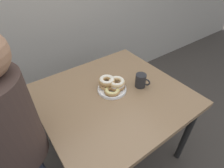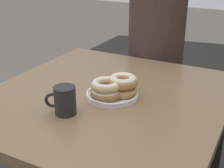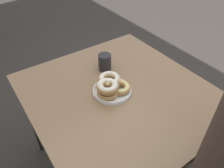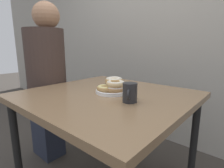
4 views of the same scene
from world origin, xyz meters
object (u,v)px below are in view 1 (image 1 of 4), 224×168
at_px(dining_table, 113,101).
at_px(person_figure, 11,147).
at_px(coffee_mug, 141,80).
at_px(donut_plate, 112,85).

relative_size(dining_table, person_figure, 0.74).
xyz_separation_m(coffee_mug, person_figure, (-0.94, 0.02, -0.04)).
relative_size(dining_table, donut_plate, 4.44).
bearing_deg(coffee_mug, dining_table, 166.59).
bearing_deg(donut_plate, coffee_mug, -25.28).
distance_m(dining_table, coffee_mug, 0.27).
height_order(dining_table, donut_plate, donut_plate).
xyz_separation_m(dining_table, donut_plate, (0.02, 0.04, 0.12)).
height_order(coffee_mug, person_figure, person_figure).
distance_m(dining_table, person_figure, 0.72).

